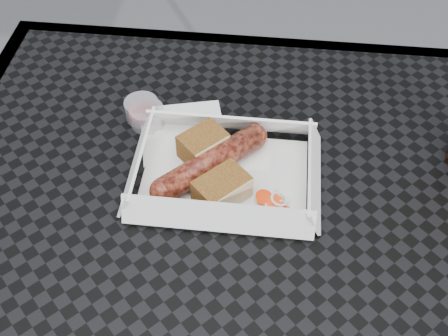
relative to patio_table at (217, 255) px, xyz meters
name	(u,v)px	position (x,y,z in m)	size (l,w,h in m)	color
patio_table	(217,255)	(0.00, 0.00, 0.00)	(0.80, 0.80, 0.74)	black
food_tray	(225,176)	(0.00, 0.08, 0.08)	(0.22, 0.15, 0.00)	white
bratwurst	(211,163)	(-0.02, 0.08, 0.10)	(0.14, 0.15, 0.04)	maroon
bread_near	(203,145)	(-0.03, 0.11, 0.10)	(0.06, 0.04, 0.04)	brown
bread_far	(222,189)	(0.00, 0.04, 0.10)	(0.07, 0.04, 0.03)	brown
veg_garnish	(274,203)	(0.07, 0.04, 0.08)	(0.03, 0.03, 0.00)	#FF3A0B
napkin	(183,132)	(-0.07, 0.15, 0.08)	(0.12, 0.12, 0.00)	white
condiment_cup_sauce	(142,110)	(-0.13, 0.18, 0.09)	(0.05, 0.05, 0.03)	maroon
condiment_cup_empty	(147,116)	(-0.12, 0.17, 0.09)	(0.05, 0.05, 0.03)	silver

